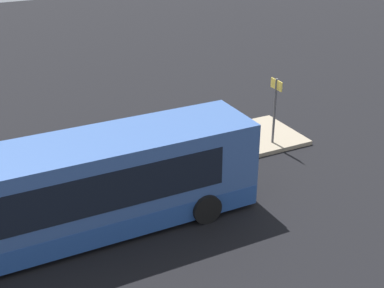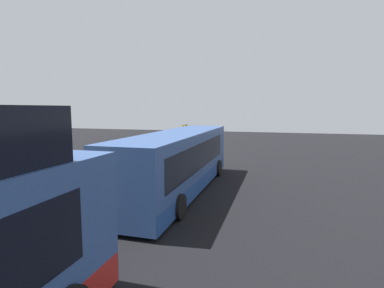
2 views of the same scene
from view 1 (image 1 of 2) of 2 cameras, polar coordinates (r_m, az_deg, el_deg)
The scene contains 7 objects.
ground at distance 17.65m, azimuth -10.24°, elevation -8.49°, with size 80.00×80.00×0.00m, color black.
platform at distance 20.28m, azimuth -13.01°, elevation -3.67°, with size 20.00×3.20×0.17m.
bus_lead at distance 16.52m, azimuth -13.32°, elevation -5.17°, with size 12.17×2.79×3.05m.
passenger_boarding at distance 19.66m, azimuth -3.75°, elevation -0.91°, with size 0.55×0.68×1.60m.
passenger_waiting at distance 21.76m, azimuth 2.55°, elevation 1.95°, with size 0.60×0.63×1.65m.
suitcase at distance 21.89m, azimuth 0.92°, elevation 0.59°, with size 0.37×0.18×0.94m.
sign_post at distance 21.96m, azimuth 8.86°, elevation 4.28°, with size 0.10×0.74×2.79m.
Camera 1 is at (-3.76, -14.21, 9.77)m, focal length 50.00 mm.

